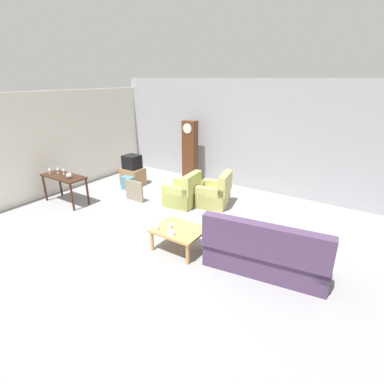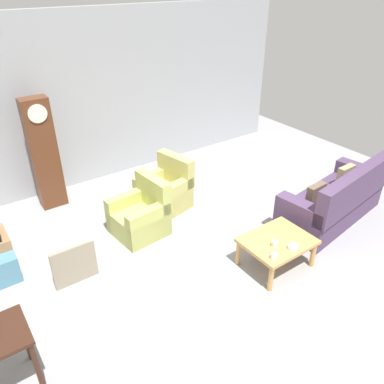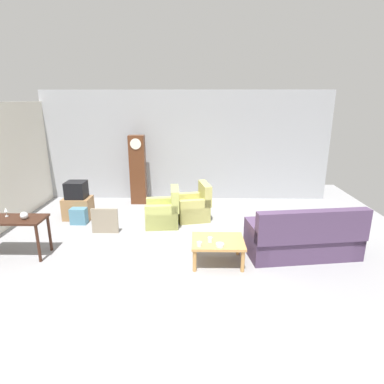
{
  "view_description": "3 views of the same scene",
  "coord_description": "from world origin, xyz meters",
  "views": [
    {
      "loc": [
        3.7,
        -4.56,
        3.21
      ],
      "look_at": [
        0.4,
        0.47,
        0.85
      ],
      "focal_mm": 27.32,
      "sensor_mm": 36.0,
      "label": 1
    },
    {
      "loc": [
        -2.74,
        -3.29,
        3.73
      ],
      "look_at": [
        -0.13,
        0.42,
        1.08
      ],
      "focal_mm": 35.73,
      "sensor_mm": 36.0,
      "label": 2
    },
    {
      "loc": [
        0.32,
        -5.84,
        2.94
      ],
      "look_at": [
        0.22,
        0.73,
        1.02
      ],
      "focal_mm": 29.74,
      "sensor_mm": 36.0,
      "label": 3
    }
  ],
  "objects": [
    {
      "name": "storage_box_blue",
      "position": [
        -2.56,
        1.47,
        0.2
      ],
      "size": [
        0.38,
        0.4,
        0.4
      ],
      "primitive_type": "cube",
      "color": "teal",
      "rests_on": "ground_plane"
    },
    {
      "name": "framed_picture_leaning",
      "position": [
        -1.76,
        0.84,
        0.29
      ],
      "size": [
        0.6,
        0.05,
        0.58
      ],
      "primitive_type": "cube",
      "color": "gray",
      "rests_on": "ground_plane"
    },
    {
      "name": "armchair_olive_far",
      "position": [
        0.26,
        1.78,
        0.31
      ],
      "size": [
        0.93,
        0.91,
        0.92
      ],
      "color": "tan",
      "rests_on": "ground_plane"
    },
    {
      "name": "grandfather_clock",
      "position": [
        -1.37,
        3.04,
        0.99
      ],
      "size": [
        0.44,
        0.3,
        1.98
      ],
      "color": "#562D19",
      "rests_on": "ground_plane"
    },
    {
      "name": "cup_white_porcelain",
      "position": [
        0.37,
        -0.74,
        0.49
      ],
      "size": [
        0.08,
        0.08,
        0.08
      ],
      "primitive_type": "cylinder",
      "color": "white",
      "rests_on": "coffee_table_wood"
    },
    {
      "name": "bowl_white_stacked",
      "position": [
        0.73,
        -0.74,
        0.48
      ],
      "size": [
        0.14,
        0.14,
        0.06
      ],
      "primitive_type": "cylinder",
      "color": "white",
      "rests_on": "coffee_table_wood"
    },
    {
      "name": "garage_door_wall",
      "position": [
        0.0,
        3.6,
        1.6
      ],
      "size": [
        8.4,
        0.16,
        3.2
      ],
      "primitive_type": "cube",
      "color": "#9EA0A5",
      "rests_on": "ground_plane"
    },
    {
      "name": "armchair_olive_near",
      "position": [
        -0.47,
        1.35,
        0.31
      ],
      "size": [
        0.86,
        0.83,
        0.92
      ],
      "color": "tan",
      "rests_on": "ground_plane"
    },
    {
      "name": "coffee_table_wood",
      "position": [
        0.71,
        -0.48,
        0.39
      ],
      "size": [
        0.96,
        0.76,
        0.45
      ],
      "color": "tan",
      "rests_on": "ground_plane"
    },
    {
      "name": "couch_floral",
      "position": [
        2.38,
        -0.21,
        0.35
      ],
      "size": [
        2.2,
        1.15,
        1.04
      ],
      "color": "#4C3856",
      "rests_on": "ground_plane"
    },
    {
      "name": "cup_blue_rimmed",
      "position": [
        0.56,
        -0.56,
        0.5
      ],
      "size": [
        0.08,
        0.08,
        0.09
      ],
      "primitive_type": "cylinder",
      "color": "silver",
      "rests_on": "coffee_table_wood"
    },
    {
      "name": "ground_plane",
      "position": [
        0.0,
        0.0,
        0.0
      ],
      "size": [
        10.4,
        10.4,
        0.0
      ],
      "primitive_type": "plane",
      "color": "gray"
    }
  ]
}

